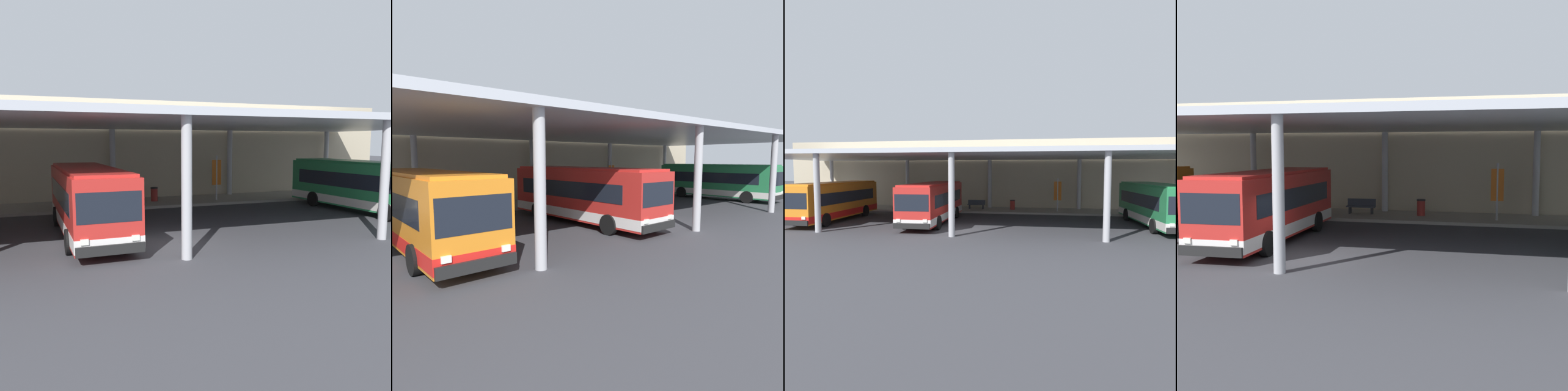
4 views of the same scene
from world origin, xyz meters
The scene contains 10 objects.
ground_plane centered at (0.00, 0.00, 0.00)m, with size 200.00×200.00×0.00m, color #3D3D42.
platform_kerb centered at (0.00, 11.75, 0.09)m, with size 42.00×4.50×0.18m, color gray.
station_building_facade centered at (0.00, 15.00, 3.73)m, with size 48.00×1.60×7.45m, color #C1B293.
canopy_shelter centered at (0.00, 5.50, 5.29)m, with size 40.00×17.00×5.55m.
bus_nearest_bay centered at (-11.42, 2.84, 1.66)m, with size 2.86×10.57×3.17m.
bus_second_bay centered at (-2.92, 2.98, 1.66)m, with size 2.97×10.61×3.17m.
bus_middle_bay centered at (13.82, 4.06, 1.66)m, with size 3.11×10.65×3.17m.
bench_waiting centered at (-1.13, 11.82, 0.66)m, with size 1.80×0.45×0.92m.
trash_bin centered at (2.59, 11.84, 0.68)m, with size 0.52×0.52×0.98m.
banner_sign centered at (7.01, 10.94, 1.98)m, with size 0.70×0.12×3.20m.
Camera 2 is at (-15.01, -11.74, 3.65)m, focal length 30.75 mm.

